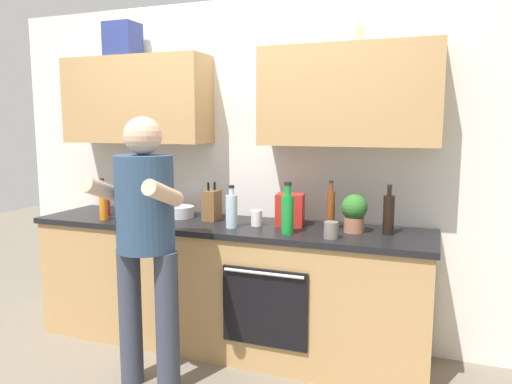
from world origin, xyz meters
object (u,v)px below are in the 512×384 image
at_px(person_standing, 145,232).
at_px(bottle_juice, 103,203).
at_px(bottle_hotsauce, 105,203).
at_px(grocery_bag_crisps, 290,210).
at_px(bottle_water, 232,210).
at_px(bottle_vinegar, 331,209).
at_px(bottle_soda, 288,212).
at_px(potted_herb, 354,212).
at_px(cup_tea, 129,208).
at_px(mixing_bowl, 179,212).
at_px(bottle_soy, 389,214).
at_px(knife_block, 212,205).
at_px(cup_stoneware, 331,230).
at_px(bottle_syrup, 144,204).
at_px(cup_coffee, 257,218).

height_order(person_standing, bottle_juice, person_standing).
bearing_deg(bottle_juice, bottle_hotsauce, 123.72).
xyz_separation_m(bottle_hotsauce, grocery_bag_crisps, (1.43, 0.13, 0.01)).
xyz_separation_m(bottle_water, bottle_vinegar, (0.64, 0.17, 0.02)).
xyz_separation_m(bottle_soda, potted_herb, (0.39, 0.19, -0.00)).
height_order(bottle_hotsauce, cup_tea, bottle_hotsauce).
xyz_separation_m(bottle_vinegar, potted_herb, (0.16, -0.02, -0.00)).
bearing_deg(bottle_soda, mixing_bowl, 165.01).
bearing_deg(bottle_juice, potted_herb, 7.39).
distance_m(bottle_soy, knife_block, 1.25).
bearing_deg(person_standing, cup_stoneware, 26.33).
distance_m(cup_tea, cup_stoneware, 1.68).
xyz_separation_m(person_standing, bottle_syrup, (-0.48, 0.70, 0.03)).
bearing_deg(cup_tea, mixing_bowl, 0.63).
xyz_separation_m(cup_tea, potted_herb, (1.76, -0.05, 0.09)).
relative_size(bottle_syrup, cup_tea, 2.92).
relative_size(bottle_soy, potted_herb, 1.28).
relative_size(bottle_soy, cup_tea, 3.89).
bearing_deg(bottle_syrup, bottle_vinegar, 1.26).
bearing_deg(bottle_soda, bottle_hotsauce, 175.84).
height_order(bottle_soy, cup_stoneware, bottle_soy).
relative_size(bottle_syrup, grocery_bag_crisps, 1.08).
xyz_separation_m(bottle_juice, cup_stoneware, (1.67, 0.01, -0.07)).
xyz_separation_m(bottle_syrup, knife_block, (0.54, 0.05, 0.02)).
distance_m(person_standing, cup_coffee, 0.81).
distance_m(bottle_water, cup_tea, 0.99).
relative_size(bottle_water, potted_herb, 1.16).
height_order(bottle_juice, cup_stoneware, bottle_juice).
height_order(bottle_syrup, grocery_bag_crisps, bottle_syrup).
distance_m(person_standing, grocery_bag_crisps, 1.01).
xyz_separation_m(mixing_bowl, knife_block, (0.28, -0.02, 0.07)).
xyz_separation_m(cup_tea, knife_block, (0.73, -0.01, 0.07)).
bearing_deg(grocery_bag_crisps, bottle_juice, -168.08).
relative_size(bottle_water, knife_block, 1.04).
distance_m(bottle_soy, grocery_bag_crisps, 0.66).
bearing_deg(bottle_water, cup_stoneware, -5.85).
bearing_deg(bottle_syrup, mixing_bowl, 14.98).
bearing_deg(knife_block, bottle_soda, -19.62).
xyz_separation_m(bottle_syrup, bottle_vinegar, (1.42, 0.03, 0.04)).
bearing_deg(knife_block, person_standing, -95.19).
distance_m(cup_stoneware, grocery_bag_crisps, 0.44).
height_order(bottle_water, grocery_bag_crisps, bottle_water).
bearing_deg(bottle_syrup, bottle_water, -9.94).
bearing_deg(cup_stoneware, bottle_syrup, 171.97).
relative_size(mixing_bowl, knife_block, 0.83).
height_order(bottle_soda, bottle_juice, bottle_soda).
distance_m(person_standing, bottle_juice, 0.83).
height_order(bottle_syrup, bottle_soy, bottle_soy).
height_order(bottle_hotsauce, cup_stoneware, bottle_hotsauce).
xyz_separation_m(bottle_juice, grocery_bag_crisps, (1.33, 0.28, -0.01)).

